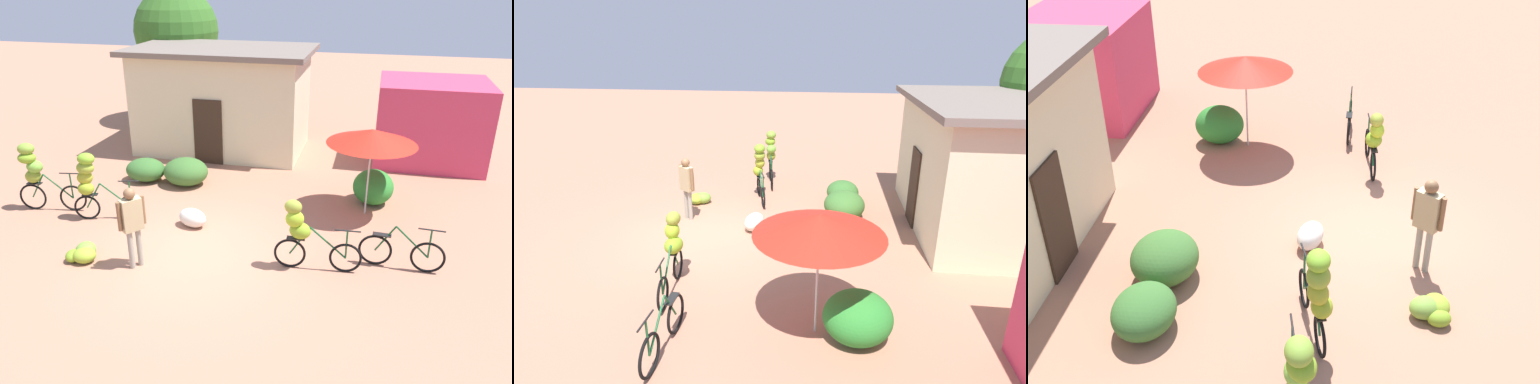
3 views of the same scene
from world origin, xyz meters
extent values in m
plane|color=#AA7258|center=(0.00, 0.00, 0.00)|extent=(60.00, 60.00, 0.00)
cube|color=beige|center=(-1.50, 6.77, 1.58)|extent=(5.25, 3.08, 3.15)
cube|color=#72665B|center=(-1.50, 6.77, 3.23)|extent=(5.75, 3.58, 0.16)
cube|color=#332319|center=(-1.50, 5.21, 1.00)|extent=(0.90, 0.06, 2.00)
cube|color=#D03A5C|center=(5.05, 7.18, 1.25)|extent=(3.20, 2.80, 2.49)
cylinder|color=brown|center=(-4.14, 9.54, 1.27)|extent=(0.40, 0.40, 2.53)
sphere|color=#336722|center=(-4.14, 9.54, 3.48)|extent=(3.15, 3.15, 3.15)
ellipsoid|color=#396B2E|center=(-2.78, 3.46, 0.32)|extent=(1.13, 0.95, 0.65)
ellipsoid|color=#3C6B2D|center=(-1.57, 3.46, 0.38)|extent=(1.25, 1.10, 0.76)
ellipsoid|color=#2A812E|center=(3.51, 3.48, 0.44)|extent=(1.02, 1.13, 0.88)
cylinder|color=beige|center=(3.37, 2.81, 1.04)|extent=(0.04, 0.04, 2.07)
cone|color=red|center=(3.37, 2.81, 1.97)|extent=(2.10, 2.10, 0.35)
torus|color=black|center=(-3.65, 1.22, 0.34)|extent=(0.68, 0.17, 0.68)
torus|color=black|center=(-4.66, 1.04, 0.34)|extent=(0.68, 0.17, 0.68)
cylinder|color=#19592D|center=(-4.48, 1.07, 0.65)|extent=(0.39, 0.10, 0.63)
cylinder|color=#19592D|center=(-3.97, 1.16, 0.65)|extent=(0.69, 0.15, 0.64)
cylinder|color=black|center=(-3.65, 1.22, 1.00)|extent=(0.50, 0.12, 0.03)
cylinder|color=#19592D|center=(-3.65, 1.22, 0.67)|extent=(0.04, 0.04, 0.66)
cube|color=black|center=(-4.56, 1.06, 0.71)|extent=(0.38, 0.20, 0.02)
ellipsoid|color=olive|center=(-4.57, 1.08, 0.88)|extent=(0.46, 0.41, 0.33)
ellipsoid|color=#77B63D|center=(-4.49, 1.10, 1.14)|extent=(0.40, 0.32, 0.31)
ellipsoid|color=#7BA726|center=(-4.62, 1.05, 1.37)|extent=(0.50, 0.44, 0.27)
ellipsoid|color=#7EA535|center=(-4.63, 1.08, 1.59)|extent=(0.44, 0.37, 0.28)
torus|color=black|center=(-2.05, 1.16, 0.31)|extent=(0.61, 0.22, 0.62)
torus|color=black|center=(-3.05, 0.88, 0.31)|extent=(0.61, 0.22, 0.62)
cylinder|color=#19592D|center=(-2.88, 0.93, 0.62)|extent=(0.39, 0.14, 0.64)
cylinder|color=#19592D|center=(-2.38, 1.07, 0.62)|extent=(0.69, 0.23, 0.64)
cylinder|color=black|center=(-2.05, 1.16, 0.98)|extent=(0.49, 0.16, 0.03)
cylinder|color=#19592D|center=(-2.05, 1.16, 0.64)|extent=(0.04, 0.04, 0.67)
cube|color=black|center=(-2.95, 0.91, 0.65)|extent=(0.38, 0.23, 0.02)
ellipsoid|color=#8FA626|center=(-3.01, 0.87, 0.81)|extent=(0.42, 0.36, 0.31)
ellipsoid|color=#9CA429|center=(-3.03, 0.92, 1.06)|extent=(0.45, 0.40, 0.32)
ellipsoid|color=#8EA631|center=(-2.99, 0.93, 1.31)|extent=(0.43, 0.35, 0.30)
ellipsoid|color=#7DB52B|center=(-2.94, 0.93, 1.53)|extent=(0.41, 0.33, 0.27)
torus|color=black|center=(3.10, 0.05, 0.32)|extent=(0.64, 0.10, 0.64)
torus|color=black|center=(2.01, -0.03, 0.32)|extent=(0.64, 0.10, 0.64)
cylinder|color=#19592D|center=(2.20, -0.02, 0.62)|extent=(0.41, 0.07, 0.63)
cylinder|color=#19592D|center=(2.74, 0.02, 0.62)|extent=(0.73, 0.09, 0.64)
cylinder|color=black|center=(3.10, 0.05, 0.92)|extent=(0.50, 0.07, 0.03)
cylinder|color=#19592D|center=(3.10, 0.05, 0.62)|extent=(0.04, 0.04, 0.60)
cube|color=black|center=(2.12, -0.03, 0.67)|extent=(0.37, 0.17, 0.02)
ellipsoid|color=#85AA26|center=(2.19, -0.02, 0.84)|extent=(0.49, 0.42, 0.33)
ellipsoid|color=#9DC629|center=(2.09, -0.06, 1.11)|extent=(0.41, 0.36, 0.33)
ellipsoid|color=#92A133|center=(2.05, -0.04, 1.35)|extent=(0.36, 0.30, 0.28)
torus|color=black|center=(4.65, 0.43, 0.33)|extent=(0.67, 0.08, 0.67)
torus|color=black|center=(3.65, 0.48, 0.33)|extent=(0.67, 0.08, 0.67)
cylinder|color=#19592D|center=(3.82, 0.47, 0.63)|extent=(0.38, 0.05, 0.60)
cylinder|color=#19592D|center=(4.33, 0.45, 0.63)|extent=(0.68, 0.07, 0.61)
cylinder|color=black|center=(4.65, 0.43, 0.94)|extent=(0.50, 0.05, 0.03)
cylinder|color=#19592D|center=(4.65, 0.43, 0.64)|extent=(0.04, 0.04, 0.61)
cube|color=black|center=(3.75, 0.48, 0.70)|extent=(0.37, 0.16, 0.02)
ellipsoid|color=#91B02E|center=(-2.09, -0.86, 0.16)|extent=(0.56, 0.51, 0.31)
ellipsoid|color=olive|center=(-2.33, -0.88, 0.12)|extent=(0.34, 0.39, 0.24)
ellipsoid|color=#77A139|center=(-2.16, -0.68, 0.16)|extent=(0.55, 0.59, 0.33)
ellipsoid|color=silver|center=(-0.50, 1.14, 0.22)|extent=(0.80, 0.62, 0.44)
cylinder|color=gray|center=(-1.04, -0.81, 0.42)|extent=(0.11, 0.11, 0.83)
cylinder|color=gray|center=(-0.93, -0.67, 0.42)|extent=(0.11, 0.11, 0.83)
cube|color=tan|center=(-0.98, -0.74, 1.16)|extent=(0.40, 0.44, 0.66)
cylinder|color=brown|center=(-1.13, -0.94, 1.19)|extent=(0.08, 0.08, 0.59)
cylinder|color=brown|center=(-0.83, -0.54, 1.19)|extent=(0.08, 0.08, 0.59)
sphere|color=brown|center=(-0.98, -0.74, 1.60)|extent=(0.22, 0.22, 0.22)
camera|label=1|loc=(3.39, -8.35, 5.38)|focal=34.42mm
camera|label=2|loc=(9.39, 2.79, 4.69)|focal=29.88mm
camera|label=3|loc=(-9.39, 0.81, 6.43)|focal=43.07mm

